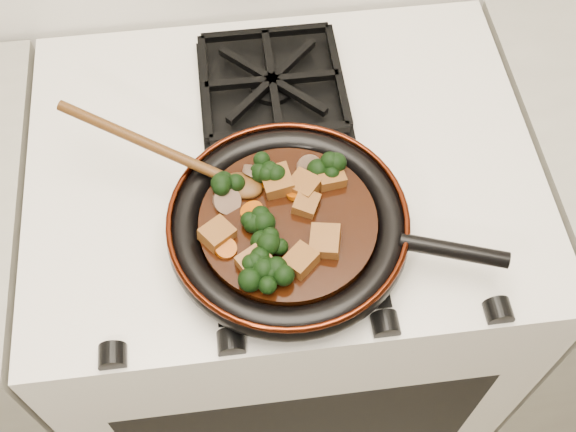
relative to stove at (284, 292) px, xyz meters
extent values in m
cube|color=white|center=(0.00, 0.00, 0.00)|extent=(0.76, 0.60, 0.90)
cylinder|color=black|center=(-0.01, -0.14, 0.48)|extent=(0.30, 0.30, 0.01)
torus|color=black|center=(-0.01, -0.14, 0.49)|extent=(0.33, 0.33, 0.04)
torus|color=#431609|center=(-0.01, -0.14, 0.51)|extent=(0.32, 0.32, 0.01)
cylinder|color=black|center=(0.20, -0.21, 0.51)|extent=(0.14, 0.07, 0.02)
cylinder|color=black|center=(-0.01, -0.14, 0.50)|extent=(0.24, 0.24, 0.02)
cube|color=brown|center=(-0.10, -0.15, 0.52)|extent=(0.05, 0.05, 0.03)
cube|color=brown|center=(-0.06, -0.21, 0.52)|extent=(0.06, 0.06, 0.03)
cube|color=brown|center=(0.00, -0.21, 0.52)|extent=(0.05, 0.05, 0.02)
cube|color=brown|center=(0.06, -0.08, 0.52)|extent=(0.04, 0.04, 0.02)
cube|color=brown|center=(0.03, -0.18, 0.52)|extent=(0.05, 0.05, 0.03)
cube|color=brown|center=(-0.02, -0.08, 0.52)|extent=(0.05, 0.05, 0.03)
cube|color=brown|center=(0.02, -0.09, 0.52)|extent=(0.05, 0.05, 0.02)
cube|color=brown|center=(0.02, -0.12, 0.52)|extent=(0.04, 0.04, 0.02)
cylinder|color=#AC4604|center=(-0.06, -0.12, 0.51)|extent=(0.03, 0.03, 0.02)
cylinder|color=#AC4604|center=(-0.03, -0.08, 0.51)|extent=(0.03, 0.03, 0.02)
cylinder|color=#AC4604|center=(-0.09, -0.17, 0.51)|extent=(0.03, 0.03, 0.02)
cylinder|color=#AC4604|center=(0.01, -0.10, 0.51)|extent=(0.03, 0.03, 0.02)
cylinder|color=brown|center=(-0.04, -0.06, 0.52)|extent=(0.05, 0.05, 0.03)
cylinder|color=brown|center=(-0.03, -0.06, 0.52)|extent=(0.03, 0.04, 0.03)
cylinder|color=brown|center=(0.03, -0.06, 0.52)|extent=(0.04, 0.03, 0.03)
cylinder|color=brown|center=(-0.09, -0.10, 0.52)|extent=(0.05, 0.05, 0.03)
cylinder|color=brown|center=(-0.04, -0.22, 0.52)|extent=(0.04, 0.03, 0.03)
ellipsoid|color=#4F2E11|center=(-0.06, -0.08, 0.51)|extent=(0.07, 0.06, 0.02)
cylinder|color=#4F2E11|center=(-0.18, -0.02, 0.54)|extent=(0.02, 0.02, 0.27)
camera|label=1|loc=(-0.07, -0.63, 1.32)|focal=45.00mm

